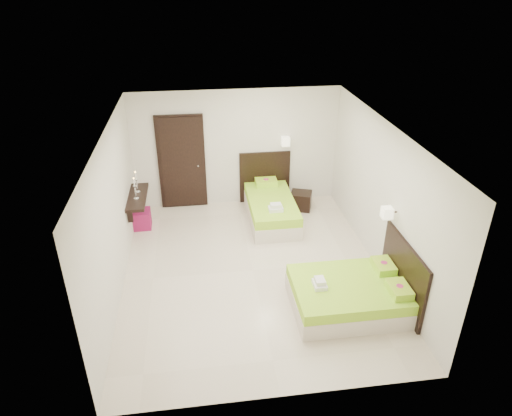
{
  "coord_description": "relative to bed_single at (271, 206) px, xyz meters",
  "views": [
    {
      "loc": [
        -0.86,
        -6.66,
        4.8
      ],
      "look_at": [
        0.1,
        0.3,
        1.1
      ],
      "focal_mm": 32.0,
      "sensor_mm": 36.0,
      "label": 1
    }
  ],
  "objects": [
    {
      "name": "bed_double",
      "position": [
        0.81,
        -3.07,
        -0.02
      ],
      "size": [
        1.77,
        1.5,
        1.46
      ],
      "color": "beige",
      "rests_on": "ground"
    },
    {
      "name": "ottoman",
      "position": [
        -2.73,
        -0.03,
        -0.09
      ],
      "size": [
        0.4,
        0.4,
        0.39
      ],
      "primitive_type": "cube",
      "rotation": [
        0.0,
        0.0,
        0.03
      ],
      "color": "maroon",
      "rests_on": "ground"
    },
    {
      "name": "nightstand",
      "position": [
        0.74,
        0.33,
        -0.09
      ],
      "size": [
        0.56,
        0.52,
        0.4
      ],
      "primitive_type": "cube",
      "rotation": [
        0.0,
        0.0,
        -0.34
      ],
      "color": "black",
      "rests_on": "ground"
    },
    {
      "name": "console_shelf",
      "position": [
        -2.72,
        -0.27,
        0.53
      ],
      "size": [
        0.35,
        1.2,
        0.78
      ],
      "color": "black",
      "rests_on": "ground"
    },
    {
      "name": "door",
      "position": [
        -1.83,
        0.82,
        0.76
      ],
      "size": [
        1.02,
        0.15,
        2.14
      ],
      "color": "black",
      "rests_on": "ground"
    },
    {
      "name": "bed_single",
      "position": [
        0.0,
        0.0,
        0.0
      ],
      "size": [
        1.15,
        1.91,
        1.58
      ],
      "color": "beige",
      "rests_on": "ground"
    },
    {
      "name": "floor",
      "position": [
        -0.63,
        -1.87,
        -0.29
      ],
      "size": [
        5.5,
        5.5,
        0.0
      ],
      "primitive_type": "plane",
      "color": "beige",
      "rests_on": "ground"
    }
  ]
}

